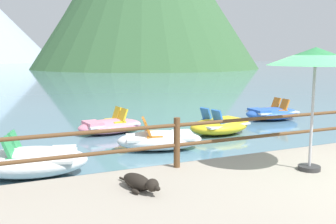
{
  "coord_description": "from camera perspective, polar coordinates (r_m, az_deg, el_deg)",
  "views": [
    {
      "loc": [
        -5.34,
        -4.69,
        2.49
      ],
      "look_at": [
        -1.03,
        5.0,
        0.9
      ],
      "focal_mm": 40.35,
      "sensor_mm": 36.0,
      "label": 1
    }
  ],
  "objects": [
    {
      "name": "pedal_boat_2",
      "position": [
        12.34,
        -8.75,
        -2.04
      ],
      "size": [
        2.28,
        1.45,
        0.81
      ],
      "color": "pink",
      "rests_on": "ground"
    },
    {
      "name": "ground_plane",
      "position": [
        45.08,
        -17.22,
        4.99
      ],
      "size": [
        200.0,
        200.0,
        0.0
      ],
      "primitive_type": "plane",
      "color": "slate"
    },
    {
      "name": "pedal_boat_5",
      "position": [
        12.22,
        7.82,
        -2.03
      ],
      "size": [
        2.31,
        1.7,
        0.84
      ],
      "color": "yellow",
      "rests_on": "ground"
    },
    {
      "name": "dock_railing",
      "position": [
        8.35,
        16.29,
        -2.24
      ],
      "size": [
        23.92,
        0.12,
        0.95
      ],
      "color": "brown",
      "rests_on": "promenade_dock"
    },
    {
      "name": "pedal_boat_3",
      "position": [
        15.33,
        15.44,
        -0.16
      ],
      "size": [
        2.33,
        1.5,
        0.83
      ],
      "color": "blue",
      "rests_on": "ground"
    },
    {
      "name": "beach_umbrella",
      "position": [
        7.21,
        21.39,
        7.59
      ],
      "size": [
        1.7,
        1.7,
        2.24
      ],
      "color": "#B2B2B7",
      "rests_on": "promenade_dock"
    },
    {
      "name": "dog_resting",
      "position": [
        6.03,
        -4.28,
        -10.56
      ],
      "size": [
        0.49,
        1.06,
        0.26
      ],
      "color": "black",
      "rests_on": "promenade_dock"
    },
    {
      "name": "pedal_boat_4",
      "position": [
        10.1,
        -1.19,
        -4.18
      ],
      "size": [
        2.49,
        1.7,
        0.85
      ],
      "color": "white",
      "rests_on": "ground"
    },
    {
      "name": "pedal_boat_1",
      "position": [
        8.44,
        -19.95,
        -6.96
      ],
      "size": [
        2.62,
        1.95,
        0.91
      ],
      "color": "white",
      "rests_on": "ground"
    }
  ]
}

